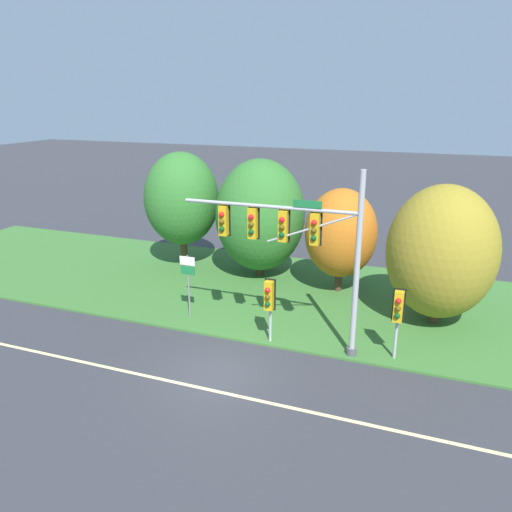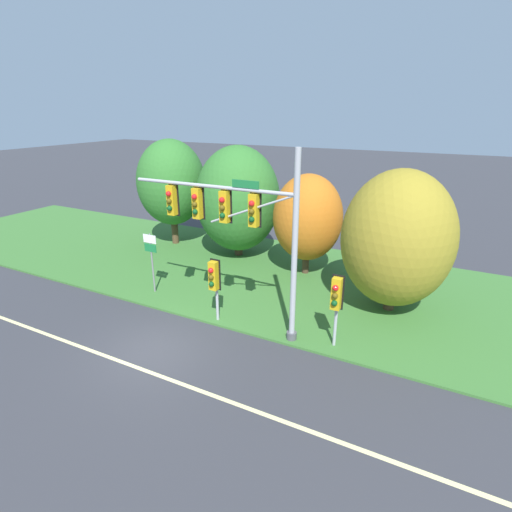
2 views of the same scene
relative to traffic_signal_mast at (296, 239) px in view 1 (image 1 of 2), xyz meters
name	(u,v)px [view 1 (image 1 of 2)]	position (x,y,z in m)	size (l,w,h in m)	color
ground_plane	(217,372)	(-2.14, -2.89, -4.62)	(160.00, 160.00, 0.00)	#333338
lane_stripe	(203,388)	(-2.14, -4.09, -4.61)	(36.00, 0.16, 0.01)	beige
grass_verge	(284,293)	(-2.14, 5.36, -4.57)	(48.00, 11.50, 0.10)	#386B2D
traffic_signal_mast	(296,239)	(0.00, 0.00, 0.00)	(7.29, 0.49, 7.31)	#9EA0A5
pedestrian_signal_near_kerb	(269,299)	(-1.02, -0.20, -2.54)	(0.46, 0.55, 2.79)	#9EA0A5
pedestrian_signal_further_along	(398,310)	(3.98, 0.18, -2.43)	(0.46, 0.55, 2.92)	#9EA0A5
route_sign_post	(188,277)	(-5.28, 0.90, -2.54)	(0.74, 0.08, 2.98)	slate
tree_nearest_road	(182,199)	(-9.10, 7.46, -0.49)	(4.34, 4.34, 6.75)	#4C3823
tree_left_of_mast	(260,215)	(-4.22, 7.43, -1.05)	(4.95, 4.95, 6.57)	#423021
tree_behind_signpost	(341,233)	(0.46, 6.60, -1.41)	(3.66, 3.66, 5.40)	#423021
tree_mid_verge	(441,252)	(5.30, 4.36, -1.21)	(4.72, 4.72, 6.26)	#4C3823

